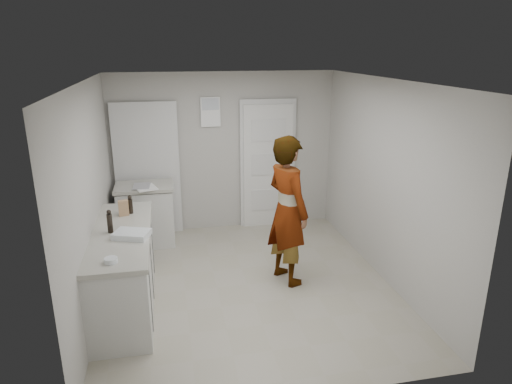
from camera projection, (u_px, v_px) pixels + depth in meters
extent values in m
plane|color=#9E9985|center=(248.00, 284.00, 5.73)|extent=(4.00, 4.00, 0.00)
plane|color=#A8A59E|center=(224.00, 153.00, 7.22)|extent=(3.50, 0.00, 3.50)
plane|color=#A8A59E|center=(294.00, 267.00, 3.49)|extent=(3.50, 0.00, 3.50)
plane|color=#A8A59E|center=(91.00, 199.00, 5.02)|extent=(0.00, 4.00, 4.00)
plane|color=#A8A59E|center=(385.00, 181.00, 5.68)|extent=(0.00, 4.00, 4.00)
plane|color=silver|center=(246.00, 81.00, 4.97)|extent=(4.00, 4.00, 0.00)
cube|color=silver|center=(268.00, 167.00, 7.36)|extent=(0.80, 0.05, 2.00)
cube|color=silver|center=(268.00, 164.00, 7.38)|extent=(0.90, 0.04, 2.10)
sphere|color=#D7AC52|center=(288.00, 169.00, 7.39)|extent=(0.07, 0.07, 0.07)
cube|color=white|center=(210.00, 112.00, 6.95)|extent=(0.30, 0.02, 0.45)
cube|color=black|center=(148.00, 171.00, 7.03)|extent=(0.90, 0.05, 2.04)
cube|color=silver|center=(147.00, 171.00, 7.00)|extent=(0.98, 0.02, 2.10)
cube|color=silver|center=(124.00, 272.00, 5.14)|extent=(0.60, 1.90, 0.86)
cube|color=black|center=(127.00, 302.00, 5.26)|extent=(0.56, 1.86, 0.08)
cube|color=#B9B6AA|center=(120.00, 234.00, 5.00)|extent=(0.64, 1.96, 0.05)
cube|color=silver|center=(146.00, 217.00, 6.81)|extent=(0.80, 0.55, 0.86)
cube|color=black|center=(148.00, 240.00, 6.93)|extent=(0.75, 0.54, 0.08)
cube|color=#B9B6AA|center=(144.00, 187.00, 6.67)|extent=(0.84, 0.61, 0.05)
imported|color=silver|center=(288.00, 211.00, 5.59)|extent=(0.66, 0.80, 1.87)
cube|color=#98694C|center=(124.00, 208.00, 5.43)|extent=(0.12, 0.07, 0.19)
cylinder|color=tan|center=(128.00, 209.00, 5.54)|extent=(0.06, 0.06, 0.09)
cylinder|color=black|center=(130.00, 206.00, 5.51)|extent=(0.06, 0.06, 0.18)
sphere|color=black|center=(130.00, 197.00, 5.47)|extent=(0.05, 0.05, 0.05)
cylinder|color=black|center=(110.00, 223.00, 4.93)|extent=(0.06, 0.06, 0.21)
sphere|color=black|center=(109.00, 212.00, 4.89)|extent=(0.05, 0.05, 0.05)
cube|color=silver|center=(132.00, 234.00, 4.84)|extent=(0.42, 0.36, 0.06)
cube|color=white|center=(132.00, 235.00, 4.84)|extent=(0.37, 0.30, 0.05)
cylinder|color=silver|center=(111.00, 260.00, 4.27)|extent=(0.12, 0.12, 0.05)
sphere|color=white|center=(109.00, 261.00, 4.25)|extent=(0.04, 0.04, 0.04)
sphere|color=white|center=(113.00, 260.00, 4.28)|extent=(0.04, 0.04, 0.04)
cube|color=white|center=(146.00, 188.00, 6.52)|extent=(0.37, 0.42, 0.01)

